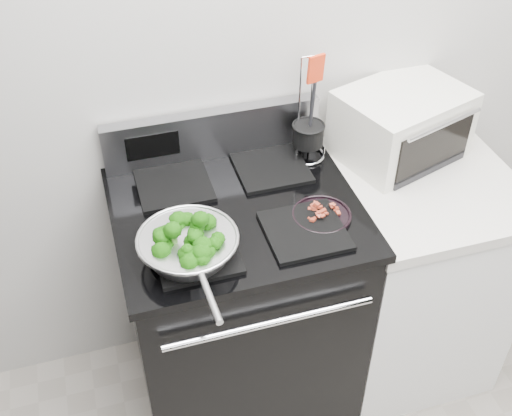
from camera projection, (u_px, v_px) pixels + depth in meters
name	position (u px, v px, depth m)	size (l,w,h in m)	color
back_wall	(295.00, 35.00, 2.11)	(4.00, 0.02, 2.70)	#B5B3AC
gas_range	(239.00, 304.00, 2.35)	(0.79, 0.69, 1.13)	black
counter	(407.00, 271.00, 2.52)	(0.62, 0.68, 0.92)	white
skillet	(188.00, 245.00, 1.85)	(0.30, 0.47, 0.06)	silver
broccoli_pile	(188.00, 240.00, 1.84)	(0.23, 0.23, 0.08)	black
bacon_plate	(322.00, 213.00, 2.01)	(0.19, 0.19, 0.04)	black
utensil_holder	(308.00, 140.00, 2.23)	(0.13, 0.13, 0.40)	silver
toaster_oven	(401.00, 124.00, 2.26)	(0.50, 0.44, 0.24)	silver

